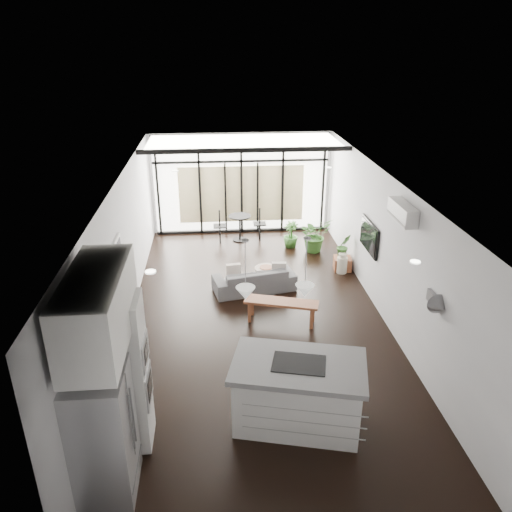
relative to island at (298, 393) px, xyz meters
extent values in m
cube|color=black|center=(-0.31, 2.90, -0.51)|extent=(5.00, 10.00, 0.00)
cube|color=white|center=(-0.31, 2.90, 2.29)|extent=(5.00, 10.00, 0.00)
cube|color=silver|center=(-2.81, 2.90, 0.89)|extent=(0.02, 10.00, 2.80)
cube|color=silver|center=(2.19, 2.90, 0.89)|extent=(0.02, 10.00, 2.80)
cube|color=silver|center=(-0.31, 7.90, 0.89)|extent=(5.00, 0.02, 2.80)
cube|color=silver|center=(-0.31, -2.10, 0.89)|extent=(5.00, 0.02, 2.80)
cube|color=black|center=(-0.31, 7.78, 0.89)|extent=(5.00, 0.20, 2.80)
cube|color=white|center=(-0.31, 6.90, 2.26)|extent=(4.70, 1.90, 0.06)
cube|color=beige|center=(-0.31, 7.85, 0.59)|extent=(3.50, 0.02, 1.60)
cube|color=silver|center=(0.00, 0.00, 0.00)|extent=(2.07, 1.52, 1.01)
cube|color=black|center=(0.00, 0.00, 0.51)|extent=(0.83, 0.65, 0.01)
cube|color=#A4A4AA|center=(-2.49, -0.95, 0.35)|extent=(0.66, 0.83, 1.71)
cube|color=silver|center=(-2.34, -0.15, 0.60)|extent=(0.57, 0.60, 2.22)
cube|color=silver|center=(-2.43, -0.60, 1.84)|extent=(0.62, 1.75, 0.86)
cone|color=white|center=(-0.71, 0.25, 1.51)|extent=(0.26, 0.26, 0.18)
cone|color=white|center=(0.09, 0.25, 1.51)|extent=(0.26, 0.26, 0.18)
imported|color=#48484A|center=(-0.27, 4.16, -0.16)|extent=(1.85, 0.88, 0.70)
cube|color=brown|center=(0.14, 2.78, -0.28)|extent=(1.47, 0.75, 0.46)
cylinder|color=beige|center=(0.02, 4.43, -0.30)|extent=(0.65, 0.65, 0.41)
cube|color=brown|center=(1.94, 5.05, -0.35)|extent=(0.45, 0.45, 0.31)
imported|color=#305F23|center=(1.48, 6.22, -0.16)|extent=(1.10, 1.15, 0.70)
imported|color=#305F23|center=(0.90, 6.54, -0.31)|extent=(0.72, 0.81, 0.40)
imported|color=#305F23|center=(1.94, 5.05, -0.07)|extent=(0.45, 0.66, 0.27)
cylinder|color=beige|center=(1.88, 4.87, -0.26)|extent=(0.26, 0.26, 0.49)
cube|color=black|center=(-0.41, 7.14, -0.18)|extent=(1.41, 0.65, 0.66)
cube|color=black|center=(2.15, 3.90, 0.79)|extent=(0.05, 1.10, 0.65)
cube|color=silver|center=(2.07, 2.10, 1.94)|extent=(0.22, 0.90, 0.30)
cube|color=black|center=(-2.78, 2.40, 1.04)|extent=(0.04, 0.70, 0.90)
camera|label=1|loc=(-1.09, -5.62, 4.65)|focal=35.00mm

